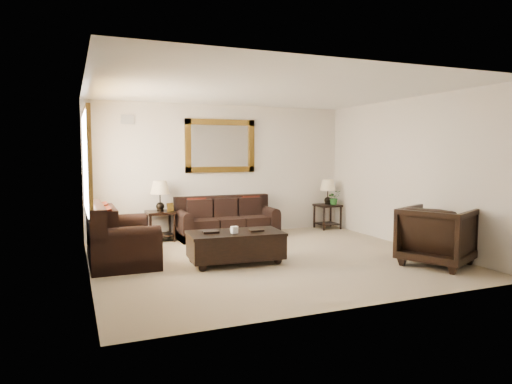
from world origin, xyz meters
name	(u,v)px	position (x,y,z in m)	size (l,w,h in m)	color
room	(270,176)	(0.00, 0.00, 1.35)	(5.51, 5.01, 2.71)	gray
window	(87,163)	(-2.70, 0.90, 1.55)	(0.07, 1.96, 1.66)	white
mirror	(220,146)	(-0.04, 2.47, 1.85)	(1.50, 0.06, 1.10)	#523510
air_vent	(128,119)	(-1.90, 2.48, 2.35)	(0.25, 0.02, 0.18)	#999999
sofa	(226,222)	(-0.04, 2.10, 0.30)	(2.01, 0.87, 0.82)	black
loveseat	(118,241)	(-2.30, 0.69, 0.34)	(0.98, 1.65, 0.93)	black
end_table_left	(160,202)	(-1.36, 2.19, 0.76)	(0.53, 0.53, 1.17)	black
end_table_right	(328,197)	(2.40, 2.21, 0.72)	(0.50, 0.50, 1.11)	black
coffee_table	(235,244)	(-0.61, -0.07, 0.31)	(1.50, 0.88, 0.61)	black
armchair	(437,233)	(2.20, -1.33, 0.50)	(0.96, 0.90, 0.99)	black
potted_plant	(334,199)	(2.51, 2.12, 0.67)	(0.28, 0.32, 0.25)	#20581E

